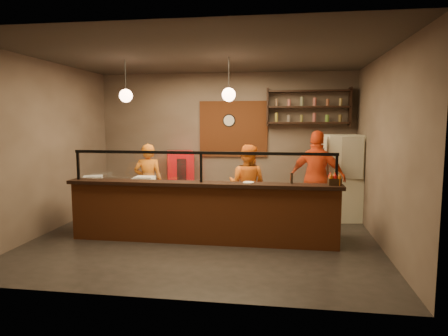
% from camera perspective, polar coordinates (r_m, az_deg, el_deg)
% --- Properties ---
extents(floor, '(6.00, 6.00, 0.00)m').
position_cam_1_polar(floor, '(7.29, -2.73, -9.94)').
color(floor, black).
rests_on(floor, ground).
extents(ceiling, '(6.00, 6.00, 0.00)m').
position_cam_1_polar(ceiling, '(7.07, -2.88, 15.75)').
color(ceiling, '#36302A').
rests_on(ceiling, wall_back).
extents(wall_back, '(6.00, 0.00, 6.00)m').
position_cam_1_polar(wall_back, '(9.46, 0.17, 3.77)').
color(wall_back, '#6B5A4E').
rests_on(wall_back, floor).
extents(wall_left, '(0.00, 5.00, 5.00)m').
position_cam_1_polar(wall_left, '(8.14, -24.02, 2.69)').
color(wall_left, '#6B5A4E').
rests_on(wall_left, floor).
extents(wall_right, '(0.00, 5.00, 5.00)m').
position_cam_1_polar(wall_right, '(7.06, 21.86, 2.26)').
color(wall_right, '#6B5A4E').
rests_on(wall_right, floor).
extents(wall_front, '(6.00, 0.00, 6.00)m').
position_cam_1_polar(wall_front, '(4.59, -8.94, 0.48)').
color(wall_front, '#6B5A4E').
rests_on(wall_front, floor).
extents(brick_patch, '(1.60, 0.04, 1.30)m').
position_cam_1_polar(brick_patch, '(9.39, 1.35, 5.58)').
color(brick_patch, brown).
rests_on(brick_patch, wall_back).
extents(service_counter, '(4.60, 0.25, 1.00)m').
position_cam_1_polar(service_counter, '(6.88, -3.25, -6.66)').
color(service_counter, brown).
rests_on(service_counter, floor).
extents(counter_ledge, '(4.70, 0.37, 0.06)m').
position_cam_1_polar(counter_ledge, '(6.77, -3.28, -2.29)').
color(counter_ledge, black).
rests_on(counter_ledge, service_counter).
extents(worktop_cabinet, '(4.60, 0.75, 0.85)m').
position_cam_1_polar(worktop_cabinet, '(7.37, -2.45, -6.33)').
color(worktop_cabinet, gray).
rests_on(worktop_cabinet, floor).
extents(worktop, '(4.60, 0.75, 0.05)m').
position_cam_1_polar(worktop, '(7.28, -2.46, -2.88)').
color(worktop, silver).
rests_on(worktop, worktop_cabinet).
extents(sneeze_guard, '(4.50, 0.05, 0.52)m').
position_cam_1_polar(sneeze_guard, '(6.73, -3.29, 0.57)').
color(sneeze_guard, white).
rests_on(sneeze_guard, counter_ledge).
extents(wall_shelving, '(1.84, 0.28, 0.85)m').
position_cam_1_polar(wall_shelving, '(9.19, 11.94, 8.53)').
color(wall_shelving, black).
rests_on(wall_shelving, wall_back).
extents(wall_clock, '(0.30, 0.04, 0.30)m').
position_cam_1_polar(wall_clock, '(9.39, 0.74, 6.80)').
color(wall_clock, black).
rests_on(wall_clock, wall_back).
extents(pendant_left, '(0.24, 0.24, 0.77)m').
position_cam_1_polar(pendant_left, '(7.62, -13.84, 10.01)').
color(pendant_left, black).
rests_on(pendant_left, ceiling).
extents(pendant_right, '(0.24, 0.24, 0.77)m').
position_cam_1_polar(pendant_right, '(7.13, 0.68, 10.44)').
color(pendant_right, black).
rests_on(pendant_right, ceiling).
extents(cook_left, '(0.66, 0.51, 1.62)m').
position_cam_1_polar(cook_left, '(8.57, -10.75, -1.98)').
color(cook_left, '#C86312').
rests_on(cook_left, floor).
extents(cook_mid, '(0.91, 0.78, 1.62)m').
position_cam_1_polar(cook_mid, '(8.07, 3.31, -2.40)').
color(cook_mid, '#D35F13').
rests_on(cook_mid, floor).
extents(cook_right, '(1.20, 0.73, 1.90)m').
position_cam_1_polar(cook_right, '(8.22, 13.17, -1.41)').
color(cook_right, red).
rests_on(cook_right, floor).
extents(fridge, '(0.85, 0.81, 1.81)m').
position_cam_1_polar(fridge, '(8.77, 16.49, -1.32)').
color(fridge, beige).
rests_on(fridge, floor).
extents(red_cooler, '(0.74, 0.71, 1.39)m').
position_cam_1_polar(red_cooler, '(9.41, -6.23, -1.81)').
color(red_cooler, '#BB0C12').
rests_on(red_cooler, floor).
extents(pizza_dough, '(0.53, 0.53, 0.01)m').
position_cam_1_polar(pizza_dough, '(7.08, 4.34, -2.91)').
color(pizza_dough, '#F3E4CE').
rests_on(pizza_dough, worktop).
extents(prep_tub_a, '(0.28, 0.23, 0.13)m').
position_cam_1_polar(prep_tub_a, '(7.59, -11.89, -1.93)').
color(prep_tub_a, white).
rests_on(prep_tub_a, worktop).
extents(prep_tub_b, '(0.34, 0.27, 0.17)m').
position_cam_1_polar(prep_tub_b, '(7.55, -11.27, -1.83)').
color(prep_tub_b, white).
rests_on(prep_tub_b, worktop).
extents(prep_tub_c, '(0.42, 0.38, 0.17)m').
position_cam_1_polar(prep_tub_c, '(7.86, -18.21, -1.69)').
color(prep_tub_c, silver).
rests_on(prep_tub_c, worktop).
extents(rolling_pin, '(0.34, 0.25, 0.06)m').
position_cam_1_polar(rolling_pin, '(7.66, -8.64, -2.06)').
color(rolling_pin, gold).
rests_on(rolling_pin, worktop).
extents(condiment_caddy, '(0.21, 0.17, 0.11)m').
position_cam_1_polar(condiment_caddy, '(6.70, 15.53, -1.88)').
color(condiment_caddy, black).
rests_on(condiment_caddy, counter_ledge).
extents(pepper_mill, '(0.05, 0.05, 0.18)m').
position_cam_1_polar(pepper_mill, '(6.70, 9.65, -1.45)').
color(pepper_mill, black).
rests_on(pepper_mill, counter_ledge).
extents(small_plate, '(0.25, 0.25, 0.01)m').
position_cam_1_polar(small_plate, '(6.72, 3.52, -2.06)').
color(small_plate, white).
rests_on(small_plate, counter_ledge).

